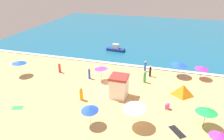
{
  "coord_description": "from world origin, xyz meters",
  "views": [
    {
      "loc": [
        6.78,
        -23.6,
        13.25
      ],
      "look_at": [
        -0.85,
        2.21,
        0.8
      ],
      "focal_mm": 32.88,
      "sensor_mm": 36.0,
      "label": 1
    }
  ],
  "objects_px": {
    "beach_umbrella_0": "(19,62)",
    "beach_umbrella_1": "(220,135)",
    "lifeguard_cabana": "(119,86)",
    "beachgoer_0": "(150,71)",
    "beach_tent": "(183,90)",
    "beachgoer_5": "(89,74)",
    "beachgoer_2": "(145,77)",
    "small_boat_0": "(116,49)",
    "beachgoer_6": "(167,106)",
    "beach_umbrella_3": "(90,108)",
    "beach_umbrella_6": "(207,110)",
    "beachgoer_1": "(60,68)",
    "beachgoer_7": "(81,95)",
    "beach_umbrella_2": "(179,64)",
    "beach_umbrella_7": "(101,68)",
    "beach_umbrella_4": "(134,107)",
    "beach_umbrella_5": "(202,68)",
    "beachgoer_3": "(145,66)"
  },
  "relations": [
    {
      "from": "beach_umbrella_7",
      "to": "beachgoer_6",
      "type": "height_order",
      "value": "beach_umbrella_7"
    },
    {
      "from": "beach_umbrella_3",
      "to": "beach_tent",
      "type": "height_order",
      "value": "beach_umbrella_3"
    },
    {
      "from": "beach_umbrella_1",
      "to": "beach_umbrella_6",
      "type": "relative_size",
      "value": 0.81
    },
    {
      "from": "beachgoer_0",
      "to": "beachgoer_7",
      "type": "distance_m",
      "value": 10.94
    },
    {
      "from": "beachgoer_2",
      "to": "beach_umbrella_0",
      "type": "bearing_deg",
      "value": -170.86
    },
    {
      "from": "beach_umbrella_4",
      "to": "beachgoer_2",
      "type": "distance_m",
      "value": 9.13
    },
    {
      "from": "beachgoer_5",
      "to": "beach_umbrella_4",
      "type": "bearing_deg",
      "value": -45.4
    },
    {
      "from": "beach_umbrella_4",
      "to": "beachgoer_1",
      "type": "distance_m",
      "value": 15.56
    },
    {
      "from": "beachgoer_2",
      "to": "beach_umbrella_4",
      "type": "bearing_deg",
      "value": -88.39
    },
    {
      "from": "beach_umbrella_6",
      "to": "beachgoer_7",
      "type": "height_order",
      "value": "beach_umbrella_6"
    },
    {
      "from": "beachgoer_0",
      "to": "beachgoer_6",
      "type": "distance_m",
      "value": 7.99
    },
    {
      "from": "lifeguard_cabana",
      "to": "small_boat_0",
      "type": "height_order",
      "value": "lifeguard_cabana"
    },
    {
      "from": "small_boat_0",
      "to": "beach_umbrella_0",
      "type": "bearing_deg",
      "value": -127.11
    },
    {
      "from": "beach_umbrella_2",
      "to": "beachgoer_6",
      "type": "distance_m",
      "value": 8.93
    },
    {
      "from": "beach_umbrella_6",
      "to": "beachgoer_7",
      "type": "relative_size",
      "value": 1.78
    },
    {
      "from": "beachgoer_6",
      "to": "small_boat_0",
      "type": "distance_m",
      "value": 19.41
    },
    {
      "from": "lifeguard_cabana",
      "to": "beachgoer_0",
      "type": "xyz_separation_m",
      "value": [
        2.94,
        6.47,
        -0.55
      ]
    },
    {
      "from": "beach_umbrella_2",
      "to": "beachgoer_5",
      "type": "distance_m",
      "value": 12.78
    },
    {
      "from": "beach_umbrella_5",
      "to": "beachgoer_3",
      "type": "relative_size",
      "value": 1.61
    },
    {
      "from": "beachgoer_0",
      "to": "small_boat_0",
      "type": "height_order",
      "value": "beachgoer_0"
    },
    {
      "from": "beachgoer_3",
      "to": "beachgoer_6",
      "type": "bearing_deg",
      "value": -67.56
    },
    {
      "from": "beach_umbrella_5",
      "to": "beach_umbrella_7",
      "type": "distance_m",
      "value": 13.95
    },
    {
      "from": "beach_umbrella_6",
      "to": "beach_umbrella_7",
      "type": "relative_size",
      "value": 1.1
    },
    {
      "from": "beach_tent",
      "to": "small_boat_0",
      "type": "height_order",
      "value": "beach_tent"
    },
    {
      "from": "beachgoer_0",
      "to": "beachgoer_2",
      "type": "relative_size",
      "value": 0.98
    },
    {
      "from": "beach_umbrella_7",
      "to": "beach_tent",
      "type": "xyz_separation_m",
      "value": [
        10.72,
        -0.99,
        -1.17
      ]
    },
    {
      "from": "beach_umbrella_0",
      "to": "beach_tent",
      "type": "relative_size",
      "value": 1.37
    },
    {
      "from": "beachgoer_6",
      "to": "small_boat_0",
      "type": "height_order",
      "value": "small_boat_0"
    },
    {
      "from": "lifeguard_cabana",
      "to": "beach_tent",
      "type": "height_order",
      "value": "lifeguard_cabana"
    },
    {
      "from": "beach_umbrella_2",
      "to": "beachgoer_3",
      "type": "bearing_deg",
      "value": 176.38
    },
    {
      "from": "beach_umbrella_0",
      "to": "beachgoer_5",
      "type": "xyz_separation_m",
      "value": [
        9.97,
        1.75,
        -1.27
      ]
    },
    {
      "from": "beachgoer_0",
      "to": "beachgoer_2",
      "type": "height_order",
      "value": "beachgoer_2"
    },
    {
      "from": "beachgoer_2",
      "to": "small_boat_0",
      "type": "distance_m",
      "value": 13.1
    },
    {
      "from": "beach_umbrella_3",
      "to": "beach_umbrella_4",
      "type": "relative_size",
      "value": 0.69
    },
    {
      "from": "beach_tent",
      "to": "beachgoer_7",
      "type": "bearing_deg",
      "value": -159.06
    },
    {
      "from": "beachgoer_2",
      "to": "beachgoer_6",
      "type": "bearing_deg",
      "value": -58.79
    },
    {
      "from": "beachgoer_0",
      "to": "beachgoer_1",
      "type": "xyz_separation_m",
      "value": [
        -13.13,
        -2.5,
        -0.11
      ]
    },
    {
      "from": "beach_umbrella_7",
      "to": "beach_tent",
      "type": "distance_m",
      "value": 10.83
    },
    {
      "from": "beach_umbrella_6",
      "to": "beach_umbrella_2",
      "type": "bearing_deg",
      "value": 102.72
    },
    {
      "from": "beach_umbrella_0",
      "to": "beachgoer_6",
      "type": "relative_size",
      "value": 3.46
    },
    {
      "from": "beach_tent",
      "to": "beachgoer_5",
      "type": "bearing_deg",
      "value": 175.45
    },
    {
      "from": "beach_umbrella_3",
      "to": "small_boat_0",
      "type": "bearing_deg",
      "value": 98.88
    },
    {
      "from": "beach_umbrella_0",
      "to": "beach_umbrella_4",
      "type": "bearing_deg",
      "value": -19.21
    },
    {
      "from": "beachgoer_1",
      "to": "beachgoer_6",
      "type": "relative_size",
      "value": 1.86
    },
    {
      "from": "beach_umbrella_3",
      "to": "beach_umbrella_5",
      "type": "distance_m",
      "value": 17.56
    },
    {
      "from": "beachgoer_0",
      "to": "beachgoer_1",
      "type": "height_order",
      "value": "beachgoer_0"
    },
    {
      "from": "beach_umbrella_0",
      "to": "beach_umbrella_1",
      "type": "distance_m",
      "value": 26.08
    },
    {
      "from": "beachgoer_0",
      "to": "beach_umbrella_7",
      "type": "bearing_deg",
      "value": -153.55
    },
    {
      "from": "beach_umbrella_5",
      "to": "beach_umbrella_0",
      "type": "bearing_deg",
      "value": -166.0
    },
    {
      "from": "beach_umbrella_3",
      "to": "small_boat_0",
      "type": "distance_m",
      "value": 21.44
    }
  ]
}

